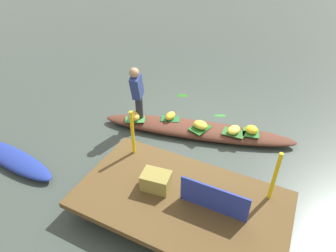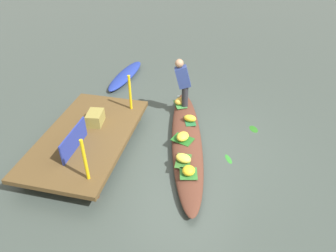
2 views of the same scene
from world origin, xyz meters
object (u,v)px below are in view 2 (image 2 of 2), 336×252
object	(u,v)px
vendor_person	(183,81)
vendor_boat	(187,141)
moored_boat	(125,75)
banana_bunch_2	(183,158)
banana_bunch_1	(190,118)
produce_crate	(95,118)
banana_bunch_0	(183,136)
water_bottle	(178,99)
banana_bunch_3	(189,171)
market_banner	(74,140)
banana_bunch_4	(180,101)

from	to	relation	value
vendor_person	vendor_boat	bearing A→B (deg)	-164.45
moored_boat	banana_bunch_2	world-z (taller)	banana_bunch_2
vendor_boat	banana_bunch_1	bearing A→B (deg)	-9.20
vendor_person	moored_boat	bearing A→B (deg)	52.76
produce_crate	banana_bunch_0	bearing A→B (deg)	-89.81
vendor_boat	produce_crate	distance (m)	2.09
banana_bunch_0	produce_crate	world-z (taller)	produce_crate
banana_bunch_2	water_bottle	bearing A→B (deg)	14.29
banana_bunch_0	water_bottle	world-z (taller)	water_bottle
water_bottle	banana_bunch_1	bearing A→B (deg)	-150.22
banana_bunch_1	vendor_person	xyz separation A→B (m)	(0.62, 0.30, 0.62)
vendor_person	banana_bunch_3	bearing A→B (deg)	-166.20
banana_bunch_3	moored_boat	bearing A→B (deg)	34.00
banana_bunch_0	market_banner	xyz separation A→B (m)	(-0.94, 2.00, 0.27)
market_banner	banana_bunch_1	bearing A→B (deg)	-50.61
vendor_boat	banana_bunch_2	xyz separation A→B (m)	(-0.79, -0.07, 0.20)
produce_crate	water_bottle	bearing A→B (deg)	-46.32
banana_bunch_4	produce_crate	bearing A→B (deg)	130.61
moored_boat	water_bottle	size ratio (longest dim) A/B	11.28
banana_bunch_0	water_bottle	size ratio (longest dim) A/B	1.68
produce_crate	banana_bunch_4	bearing A→B (deg)	-49.39
banana_bunch_2	banana_bunch_3	bearing A→B (deg)	-153.47
vendor_boat	produce_crate	size ratio (longest dim) A/B	9.42
moored_boat	vendor_person	bearing A→B (deg)	-121.65
vendor_boat	banana_bunch_1	xyz separation A→B (m)	(0.61, 0.04, 0.20)
banana_bunch_0	market_banner	bearing A→B (deg)	115.26
market_banner	banana_bunch_0	bearing A→B (deg)	-64.56
vendor_boat	moored_boat	world-z (taller)	vendor_boat
market_banner	produce_crate	xyz separation A→B (m)	(0.94, -0.03, -0.09)
banana_bunch_4	vendor_person	world-z (taller)	vendor_person
banana_bunch_3	market_banner	bearing A→B (deg)	88.61
banana_bunch_3	banana_bunch_4	xyz separation A→B (m)	(2.40, 0.64, 0.01)
vendor_person	banana_bunch_0	bearing A→B (deg)	-168.63
water_bottle	produce_crate	size ratio (longest dim) A/B	0.42
banana_bunch_3	banana_bunch_4	distance (m)	2.49
banana_bunch_4	moored_boat	bearing A→B (deg)	53.10
vendor_boat	banana_bunch_2	size ratio (longest dim) A/B	13.04
moored_boat	vendor_person	xyz separation A→B (m)	(-1.57, -2.06, 0.85)
vendor_person	water_bottle	xyz separation A→B (m)	(0.15, 0.14, -0.61)
banana_bunch_0	banana_bunch_1	distance (m)	0.72
market_banner	produce_crate	world-z (taller)	market_banner
water_bottle	banana_bunch_4	bearing A→B (deg)	-138.00
banana_bunch_2	water_bottle	world-z (taller)	water_bottle
vendor_person	market_banner	world-z (taller)	vendor_person
vendor_person	water_bottle	bearing A→B (deg)	42.45
moored_boat	market_banner	distance (m)	3.89
banana_bunch_2	water_bottle	xyz separation A→B (m)	(2.17, 0.55, 0.02)
market_banner	banana_bunch_3	bearing A→B (deg)	-91.20
vendor_boat	produce_crate	bearing A→B (deg)	80.48
banana_bunch_2	vendor_person	size ratio (longest dim) A/B	0.25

